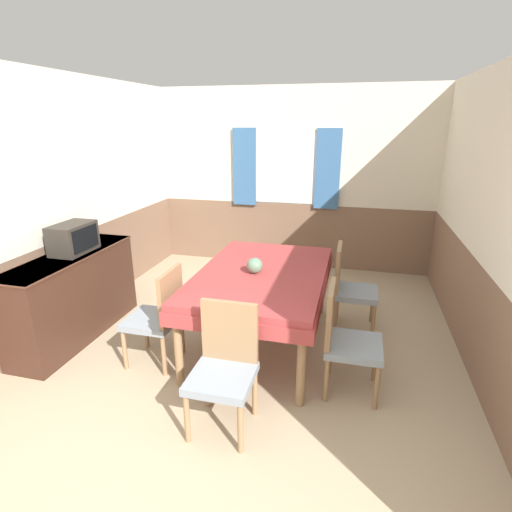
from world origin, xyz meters
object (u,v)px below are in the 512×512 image
chair_head_near (225,364)px  vase (255,266)px  chair_left_near (159,314)px  sideboard (74,295)px  chair_right_near (345,337)px  tv (73,238)px  dining_table (262,281)px  chair_right_far (349,286)px

chair_head_near → vase: 1.14m
chair_left_near → sideboard: bearing=77.5°
chair_left_near → chair_head_near: 1.01m
chair_right_near → vase: bearing=-119.2°
chair_left_near → tv: 1.23m
chair_right_near → sideboard: bearing=-95.0°
chair_left_near → sideboard: (-1.07, 0.24, -0.04)m
chair_left_near → chair_right_near: (1.63, 0.00, 0.00)m
dining_table → chair_right_near: bearing=-33.7°
dining_table → chair_right_far: chair_right_far is taller
dining_table → tv: bearing=-173.8°
chair_right_far → vase: (-0.87, -0.60, 0.36)m
chair_head_near → chair_right_near: same height
chair_head_near → chair_right_far: bearing=-115.9°
sideboard → vase: 1.89m
chair_left_near → tv: bearing=72.3°
chair_right_near → sideboard: 2.71m
chair_left_near → tv: (-1.06, 0.34, 0.54)m
chair_right_far → tv: 2.84m
chair_head_near → sideboard: chair_head_near is taller
dining_table → chair_head_near: chair_head_near is taller
chair_left_near → tv: size_ratio=2.02×
tv → dining_table: bearing=6.2°
chair_head_near → sideboard: 2.06m
chair_head_near → tv: 2.16m
chair_right_far → tv: size_ratio=2.02×
chair_head_near → sideboard: (-1.88, 0.83, -0.04)m
chair_left_near → sideboard: size_ratio=0.59×
chair_head_near → tv: (-1.87, 0.93, 0.54)m
chair_left_near → chair_right_near: bearing=-90.0°
chair_right_far → chair_right_near: same height
sideboard → chair_head_near: bearing=-23.7°
chair_head_near → tv: tv is taller
dining_table → vase: size_ratio=12.38×
vase → dining_table: bearing=44.6°
chair_right_far → vase: size_ratio=6.13×
sideboard → tv: 0.58m
tv → chair_head_near: bearing=-26.4°
dining_table → vase: 0.19m
chair_left_near → chair_head_near: bearing=-126.0°
chair_right_near → chair_right_far: bearing=-180.0°
tv → chair_left_near: bearing=-17.7°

